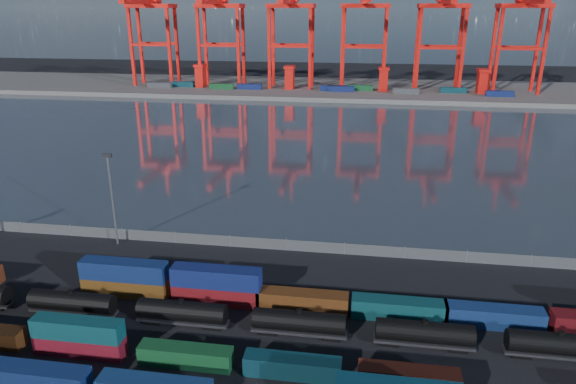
# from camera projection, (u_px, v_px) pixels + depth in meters

# --- Properties ---
(ground) EXTENTS (700.00, 700.00, 0.00)m
(ground) POSITION_uv_depth(u_px,v_px,m) (251.00, 351.00, 62.63)
(ground) COLOR black
(ground) RESTS_ON ground
(harbor_water) EXTENTS (700.00, 700.00, 0.00)m
(harbor_water) POSITION_uv_depth(u_px,v_px,m) (324.00, 142.00, 160.29)
(harbor_water) COLOR #303A46
(harbor_water) RESTS_ON ground
(far_quay) EXTENTS (700.00, 70.00, 2.00)m
(far_quay) POSITION_uv_depth(u_px,v_px,m) (342.00, 89.00, 257.63)
(far_quay) COLOR #514F4C
(far_quay) RESTS_ON ground
(container_row_south) EXTENTS (139.34, 2.50, 5.32)m
(container_row_south) POSITION_uv_depth(u_px,v_px,m) (114.00, 379.00, 54.61)
(container_row_south) COLOR #37393B
(container_row_south) RESTS_ON ground
(container_row_mid) EXTENTS (140.45, 2.25, 4.80)m
(container_row_mid) POSITION_uv_depth(u_px,v_px,m) (264.00, 360.00, 58.39)
(container_row_mid) COLOR #444649
(container_row_mid) RESTS_ON ground
(container_row_north) EXTENTS (142.63, 2.57, 5.48)m
(container_row_north) POSITION_uv_depth(u_px,v_px,m) (252.00, 293.00, 71.54)
(container_row_north) COLOR navy
(container_row_north) RESTS_ON ground
(tanker_string) EXTENTS (120.73, 2.63, 3.76)m
(tanker_string) POSITION_uv_depth(u_px,v_px,m) (126.00, 307.00, 68.35)
(tanker_string) COLOR black
(tanker_string) RESTS_ON ground
(waterfront_fence) EXTENTS (160.12, 0.12, 2.20)m
(waterfront_fence) POSITION_uv_depth(u_px,v_px,m) (286.00, 245.00, 88.33)
(waterfront_fence) COLOR #595B5E
(waterfront_fence) RESTS_ON ground
(yard_light_mast) EXTENTS (1.60, 0.40, 16.60)m
(yard_light_mast) POSITION_uv_depth(u_px,v_px,m) (112.00, 195.00, 87.90)
(yard_light_mast) COLOR slate
(yard_light_mast) RESTS_ON ground
(gantry_cranes) EXTENTS (197.42, 43.05, 58.29)m
(gantry_cranes) POSITION_uv_depth(u_px,v_px,m) (328.00, 16.00, 240.83)
(gantry_cranes) COLOR red
(gantry_cranes) RESTS_ON ground
(quay_containers) EXTENTS (172.58, 10.99, 2.60)m
(quay_containers) POSITION_uv_depth(u_px,v_px,m) (317.00, 88.00, 244.88)
(quay_containers) COLOR navy
(quay_containers) RESTS_ON far_quay
(straddle_carriers) EXTENTS (140.00, 7.00, 11.10)m
(straddle_carriers) POSITION_uv_depth(u_px,v_px,m) (336.00, 78.00, 246.37)
(straddle_carriers) COLOR red
(straddle_carriers) RESTS_ON far_quay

